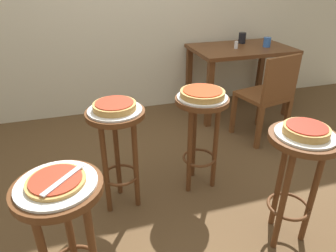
# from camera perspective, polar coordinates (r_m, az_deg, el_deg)

# --- Properties ---
(ground_plane) EXTENTS (6.00, 6.00, 0.00)m
(ground_plane) POSITION_cam_1_polar(r_m,az_deg,el_deg) (2.42, 2.18, -11.29)
(ground_plane) COLOR brown
(stool_foreground) EXTENTS (0.37, 0.37, 0.73)m
(stool_foreground) POSITION_cam_1_polar(r_m,az_deg,el_deg) (1.46, -18.81, -16.47)
(stool_foreground) COLOR #5B3319
(stool_foreground) RESTS_ON ground_plane
(serving_plate_foreground) EXTENTS (0.33, 0.33, 0.01)m
(serving_plate_foreground) POSITION_cam_1_polar(r_m,az_deg,el_deg) (1.33, -20.11, -10.16)
(serving_plate_foreground) COLOR white
(serving_plate_foreground) RESTS_ON stool_foreground
(pizza_foreground) EXTENTS (0.24, 0.24, 0.02)m
(pizza_foreground) POSITION_cam_1_polar(r_m,az_deg,el_deg) (1.32, -20.22, -9.60)
(pizza_foreground) COLOR tan
(pizza_foreground) RESTS_ON serving_plate_foreground
(stool_middle) EXTENTS (0.37, 0.37, 0.73)m
(stool_middle) POSITION_cam_1_polar(r_m,az_deg,el_deg) (1.85, 23.07, -6.92)
(stool_middle) COLOR #5B3319
(stool_middle) RESTS_ON ground_plane
(serving_plate_middle) EXTENTS (0.31, 0.31, 0.01)m
(serving_plate_middle) POSITION_cam_1_polar(r_m,az_deg,el_deg) (1.76, 24.25, -1.46)
(serving_plate_middle) COLOR white
(serving_plate_middle) RESTS_ON stool_middle
(pizza_middle) EXTENTS (0.24, 0.24, 0.05)m
(pizza_middle) POSITION_cam_1_polar(r_m,az_deg,el_deg) (1.74, 24.42, -0.64)
(pizza_middle) COLOR tan
(pizza_middle) RESTS_ON serving_plate_middle
(stool_leftside) EXTENTS (0.37, 0.37, 0.73)m
(stool_leftside) POSITION_cam_1_polar(r_m,az_deg,el_deg) (2.00, -9.44, -2.29)
(stool_leftside) COLOR #5B3319
(stool_leftside) RESTS_ON ground_plane
(serving_plate_leftside) EXTENTS (0.34, 0.34, 0.01)m
(serving_plate_leftside) POSITION_cam_1_polar(r_m,az_deg,el_deg) (1.91, -9.89, 2.96)
(serving_plate_leftside) COLOR silver
(serving_plate_leftside) RESTS_ON stool_leftside
(pizza_leftside) EXTENTS (0.27, 0.27, 0.05)m
(pizza_leftside) POSITION_cam_1_polar(r_m,az_deg,el_deg) (1.90, -9.96, 3.74)
(pizza_leftside) COLOR tan
(pizza_leftside) RESTS_ON serving_plate_leftside
(stool_rear) EXTENTS (0.37, 0.37, 0.73)m
(stool_rear) POSITION_cam_1_polar(r_m,az_deg,el_deg) (2.18, 6.14, 0.50)
(stool_rear) COLOR #5B3319
(stool_rear) RESTS_ON ground_plane
(serving_plate_rear) EXTENTS (0.35, 0.35, 0.01)m
(serving_plate_rear) POSITION_cam_1_polar(r_m,az_deg,el_deg) (2.09, 6.41, 5.41)
(serving_plate_rear) COLOR silver
(serving_plate_rear) RESTS_ON stool_rear
(pizza_rear) EXTENTS (0.30, 0.30, 0.05)m
(pizza_rear) POSITION_cam_1_polar(r_m,az_deg,el_deg) (2.08, 6.45, 6.14)
(pizza_rear) COLOR tan
(pizza_rear) RESTS_ON serving_plate_rear
(dining_table) EXTENTS (1.07, 0.70, 0.75)m
(dining_table) POSITION_cam_1_polar(r_m,az_deg,el_deg) (3.56, 13.34, 12.36)
(dining_table) COLOR #5B3319
(dining_table) RESTS_ON ground_plane
(cup_near_edge) EXTENTS (0.08, 0.08, 0.10)m
(cup_near_edge) POSITION_cam_1_polar(r_m,az_deg,el_deg) (3.61, 18.03, 14.69)
(cup_near_edge) COLOR #3360B2
(cup_near_edge) RESTS_ON dining_table
(cup_far_edge) EXTENTS (0.08, 0.08, 0.12)m
(cup_far_edge) POSITION_cam_1_polar(r_m,az_deg,el_deg) (3.73, 13.69, 15.71)
(cup_far_edge) COLOR black
(cup_far_edge) RESTS_ON dining_table
(condiment_shaker) EXTENTS (0.04, 0.04, 0.08)m
(condiment_shaker) POSITION_cam_1_polar(r_m,az_deg,el_deg) (3.45, 12.63, 14.56)
(condiment_shaker) COLOR white
(condiment_shaker) RESTS_ON dining_table
(wooden_chair) EXTENTS (0.48, 0.48, 0.85)m
(wooden_chair) POSITION_cam_1_polar(r_m,az_deg,el_deg) (3.00, 18.25, 5.62)
(wooden_chair) COLOR brown
(wooden_chair) RESTS_ON ground_plane
(pizza_server_knife) EXTENTS (0.17, 0.18, 0.01)m
(pizza_server_knife) POSITION_cam_1_polar(r_m,az_deg,el_deg) (1.30, -19.01, -9.46)
(pizza_server_knife) COLOR silver
(pizza_server_knife) RESTS_ON pizza_foreground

